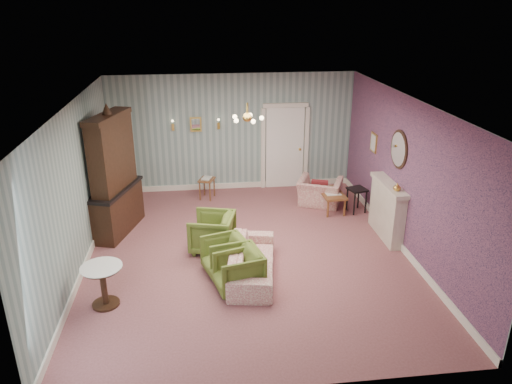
{
  "coord_description": "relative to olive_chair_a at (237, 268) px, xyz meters",
  "views": [
    {
      "loc": [
        -0.84,
        -8.18,
        4.56
      ],
      "look_at": [
        0.2,
        0.4,
        1.1
      ],
      "focal_mm": 34.17,
      "sensor_mm": 36.0,
      "label": 1
    }
  ],
  "objects": [
    {
      "name": "olive_chair_b",
      "position": [
        -0.17,
        0.51,
        -0.02
      ],
      "size": [
        0.85,
        0.88,
        0.73
      ],
      "primitive_type": "imported",
      "rotation": [
        0.0,
        0.0,
        -1.27
      ],
      "color": "#536623",
      "rests_on": "floor"
    },
    {
      "name": "burgundy_cushion",
      "position": [
        2.18,
        3.19,
        0.09
      ],
      "size": [
        0.41,
        0.28,
        0.39
      ],
      "primitive_type": "cube",
      "rotation": [
        0.17,
        0.0,
        -0.35
      ],
      "color": "maroon",
      "rests_on": "wingback_chair"
    },
    {
      "name": "wall_right",
      "position": [
        3.3,
        1.17,
        1.06
      ],
      "size": [
        0.0,
        7.0,
        7.0
      ],
      "primitive_type": "plane",
      "rotation": [
        1.57,
        0.0,
        -1.57
      ],
      "color": "slate",
      "rests_on": "ground"
    },
    {
      "name": "wall_front",
      "position": [
        0.3,
        -2.33,
        1.06
      ],
      "size": [
        6.0,
        0.0,
        6.0
      ],
      "primitive_type": "plane",
      "rotation": [
        -1.57,
        0.0,
        0.0
      ],
      "color": "slate",
      "rests_on": "ground"
    },
    {
      "name": "door",
      "position": [
        1.6,
        4.63,
        0.69
      ],
      "size": [
        1.12,
        0.12,
        2.16
      ],
      "primitive_type": null,
      "color": "white",
      "rests_on": "floor"
    },
    {
      "name": "chandelier",
      "position": [
        0.3,
        1.17,
        2.24
      ],
      "size": [
        0.56,
        0.56,
        0.36
      ],
      "primitive_type": null,
      "color": "gold",
      "rests_on": "ceiling"
    },
    {
      "name": "gilt_mirror_back",
      "position": [
        -0.6,
        4.63,
        1.31
      ],
      "size": [
        0.28,
        0.06,
        0.36
      ],
      "primitive_type": null,
      "color": "gold",
      "rests_on": "wall_back"
    },
    {
      "name": "ceiling",
      "position": [
        0.3,
        1.17,
        2.51
      ],
      "size": [
        7.0,
        7.0,
        0.0
      ],
      "primitive_type": "plane",
      "rotation": [
        3.14,
        0.0,
        0.0
      ],
      "color": "white",
      "rests_on": "ground"
    },
    {
      "name": "wingback_chair",
      "position": [
        2.23,
        3.34,
        0.03
      ],
      "size": [
        1.14,
        0.97,
        0.85
      ],
      "primitive_type": "imported",
      "rotation": [
        0.0,
        0.0,
        2.72
      ],
      "color": "#9E3F48",
      "rests_on": "floor"
    },
    {
      "name": "side_table_black",
      "position": [
        2.95,
        2.82,
        -0.1
      ],
      "size": [
        0.47,
        0.47,
        0.57
      ],
      "primitive_type": null,
      "rotation": [
        0.0,
        0.0,
        0.27
      ],
      "color": "black",
      "rests_on": "floor"
    },
    {
      "name": "wall_left",
      "position": [
        -2.7,
        1.17,
        1.06
      ],
      "size": [
        0.0,
        7.0,
        7.0
      ],
      "primitive_type": "plane",
      "rotation": [
        1.57,
        0.0,
        1.57
      ],
      "color": "slate",
      "rests_on": "ground"
    },
    {
      "name": "sconce_right",
      "position": [
        -0.05,
        4.61,
        1.31
      ],
      "size": [
        0.16,
        0.12,
        0.3
      ],
      "primitive_type": null,
      "color": "gold",
      "rests_on": "wall_back"
    },
    {
      "name": "fireplace",
      "position": [
        3.16,
        1.57,
        0.19
      ],
      "size": [
        0.3,
        1.4,
        1.16
      ],
      "primitive_type": null,
      "color": "beige",
      "rests_on": "floor"
    },
    {
      "name": "sofa_chintz",
      "position": [
        0.29,
        0.41,
        -0.02
      ],
      "size": [
        0.86,
        1.97,
        0.75
      ],
      "primitive_type": "imported",
      "rotation": [
        0.0,
        0.0,
        1.41
      ],
      "color": "#9E3F48",
      "rests_on": "floor"
    },
    {
      "name": "floor",
      "position": [
        0.3,
        1.17,
        -0.39
      ],
      "size": [
        7.0,
        7.0,
        0.0
      ],
      "primitive_type": "plane",
      "color": "#8C5154",
      "rests_on": "ground"
    },
    {
      "name": "olive_chair_a",
      "position": [
        0.0,
        0.0,
        0.0
      ],
      "size": [
        0.86,
        0.9,
        0.78
      ],
      "primitive_type": "imported",
      "rotation": [
        0.0,
        0.0,
        -1.34
      ],
      "color": "#536623",
      "rests_on": "floor"
    },
    {
      "name": "pedestal_table",
      "position": [
        -2.13,
        -0.22,
        -0.04
      ],
      "size": [
        0.7,
        0.7,
        0.71
      ],
      "primitive_type": null,
      "rotation": [
        0.0,
        0.0,
        0.08
      ],
      "color": "black",
      "rests_on": "floor"
    },
    {
      "name": "coffee_table",
      "position": [
        2.41,
        2.99,
        -0.17
      ],
      "size": [
        0.53,
        0.9,
        0.45
      ],
      "primitive_type": null,
      "rotation": [
        0.0,
        0.0,
        0.05
      ],
      "color": "brown",
      "rests_on": "floor"
    },
    {
      "name": "oval_mirror",
      "position": [
        3.26,
        1.57,
        1.46
      ],
      "size": [
        0.04,
        0.76,
        0.84
      ],
      "primitive_type": null,
      "color": "white",
      "rests_on": "wall_right"
    },
    {
      "name": "framed_print",
      "position": [
        3.27,
        2.92,
        1.21
      ],
      "size": [
        0.04,
        0.34,
        0.42
      ],
      "primitive_type": null,
      "color": "gold",
      "rests_on": "wall_right"
    },
    {
      "name": "olive_chair_c",
      "position": [
        -0.36,
        1.42,
        0.02
      ],
      "size": [
        0.92,
        0.95,
        0.81
      ],
      "primitive_type": "imported",
      "rotation": [
        0.0,
        0.0,
        -1.83
      ],
      "color": "#536623",
      "rests_on": "floor"
    },
    {
      "name": "wall_back",
      "position": [
        0.3,
        4.67,
        1.06
      ],
      "size": [
        6.0,
        0.0,
        6.0
      ],
      "primitive_type": "plane",
      "rotation": [
        1.57,
        0.0,
        0.0
      ],
      "color": "slate",
      "rests_on": "ground"
    },
    {
      "name": "wall_right_floral",
      "position": [
        3.29,
        1.17,
        1.06
      ],
      "size": [
        0.0,
        7.0,
        7.0
      ],
      "primitive_type": "plane",
      "rotation": [
        1.57,
        0.0,
        -1.57
      ],
      "color": "#B25976",
      "rests_on": "ground"
    },
    {
      "name": "nesting_table",
      "position": [
        -0.39,
        4.05,
        -0.12
      ],
      "size": [
        0.45,
        0.51,
        0.55
      ],
      "primitive_type": null,
      "rotation": [
        0.0,
        0.0,
        -0.35
      ],
      "color": "brown",
      "rests_on": "floor"
    },
    {
      "name": "mantel_vase",
      "position": [
        3.14,
        1.17,
        0.84
      ],
      "size": [
        0.15,
        0.15,
        0.15
      ],
      "primitive_type": "imported",
      "color": "gold",
      "rests_on": "fireplace"
    },
    {
      "name": "sconce_left",
      "position": [
        -1.15,
        4.61,
        1.31
      ],
      "size": [
        0.16,
        0.12,
        0.3
      ],
      "primitive_type": null,
      "color": "gold",
      "rests_on": "wall_back"
    },
    {
      "name": "dresser",
      "position": [
        -2.28,
        2.48,
        0.93
      ],
      "size": [
        0.99,
        1.67,
        2.64
      ],
      "primitive_type": null,
      "rotation": [
        0.0,
        0.0,
        -0.3
      ],
      "color": "black",
      "rests_on": "floor"
    }
  ]
}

